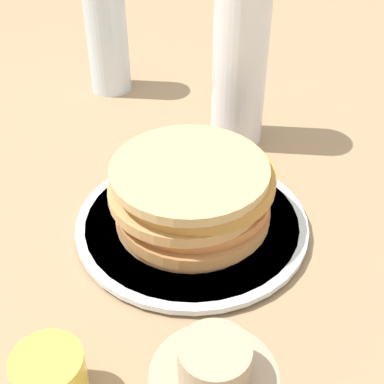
{
  "coord_description": "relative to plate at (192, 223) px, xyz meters",
  "views": [
    {
      "loc": [
        -0.36,
        -0.35,
        0.43
      ],
      "look_at": [
        -0.01,
        -0.02,
        0.05
      ],
      "focal_mm": 50.0,
      "sensor_mm": 36.0,
      "label": 1
    }
  ],
  "objects": [
    {
      "name": "plate",
      "position": [
        0.0,
        0.0,
        0.0
      ],
      "size": [
        0.27,
        0.27,
        0.01
      ],
      "color": "silver",
      "rests_on": "ground_plane"
    },
    {
      "name": "ground_plane",
      "position": [
        0.01,
        0.02,
        -0.01
      ],
      "size": [
        4.0,
        4.0,
        0.0
      ],
      "primitive_type": "plane",
      "color": "#9E7F5B"
    },
    {
      "name": "water_bottle_near",
      "position": [
        0.17,
        0.35,
        0.08
      ],
      "size": [
        0.07,
        0.07,
        0.19
      ],
      "color": "silver",
      "rests_on": "ground_plane"
    },
    {
      "name": "juice_glass",
      "position": [
        -0.24,
        -0.07,
        0.02
      ],
      "size": [
        0.06,
        0.06,
        0.06
      ],
      "color": "yellow",
      "rests_on": "ground_plane"
    },
    {
      "name": "pancake_stack",
      "position": [
        -0.0,
        -0.0,
        0.05
      ],
      "size": [
        0.19,
        0.18,
        0.08
      ],
      "color": "tan",
      "rests_on": "plate"
    },
    {
      "name": "water_bottle_mid",
      "position": [
        0.19,
        0.09,
        0.11
      ],
      "size": [
        0.08,
        0.08,
        0.24
      ],
      "color": "white",
      "rests_on": "ground_plane"
    }
  ]
}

